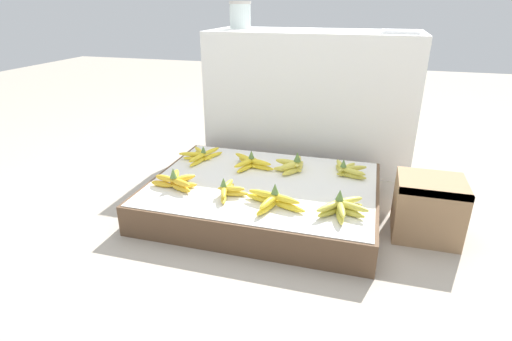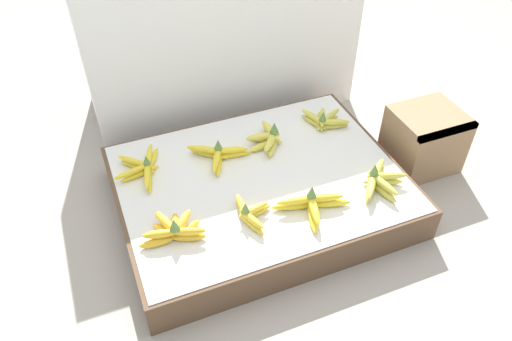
{
  "view_description": "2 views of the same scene",
  "coord_description": "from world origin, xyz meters",
  "px_view_note": "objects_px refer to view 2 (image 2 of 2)",
  "views": [
    {
      "loc": [
        0.47,
        -1.77,
        1.0
      ],
      "look_at": [
        -0.04,
        -0.01,
        0.22
      ],
      "focal_mm": 28.0,
      "sensor_mm": 36.0,
      "label": 1
    },
    {
      "loc": [
        -0.56,
        -1.36,
        1.51
      ],
      "look_at": [
        -0.01,
        0.02,
        0.17
      ],
      "focal_mm": 35.0,
      "sensor_mm": 36.0,
      "label": 2
    }
  ],
  "objects_px": {
    "banana_bunch_middle_midright": "(268,138)",
    "banana_bunch_middle_right": "(324,120)",
    "banana_bunch_front_left": "(174,230)",
    "banana_bunch_front_midright": "(311,204)",
    "banana_bunch_front_right": "(378,181)",
    "banana_bunch_middle_left": "(143,168)",
    "wooden_crate": "(424,139)",
    "banana_bunch_middle_midleft": "(218,154)",
    "banana_bunch_front_midleft": "(249,213)"
  },
  "relations": [
    {
      "from": "banana_bunch_middle_midright",
      "to": "banana_bunch_middle_right",
      "type": "relative_size",
      "value": 1.22
    },
    {
      "from": "banana_bunch_front_left",
      "to": "banana_bunch_front_midright",
      "type": "xyz_separation_m",
      "value": [
        0.5,
        -0.07,
        0.0
      ]
    },
    {
      "from": "banana_bunch_front_right",
      "to": "banana_bunch_middle_left",
      "type": "xyz_separation_m",
      "value": [
        -0.83,
        0.43,
        -0.01
      ]
    },
    {
      "from": "wooden_crate",
      "to": "banana_bunch_middle_midleft",
      "type": "xyz_separation_m",
      "value": [
        -0.89,
        0.19,
        0.05
      ]
    },
    {
      "from": "banana_bunch_front_midleft",
      "to": "banana_bunch_front_midright",
      "type": "height_order",
      "value": "banana_bunch_front_midright"
    },
    {
      "from": "wooden_crate",
      "to": "banana_bunch_middle_right",
      "type": "bearing_deg",
      "value": 147.63
    },
    {
      "from": "banana_bunch_front_right",
      "to": "banana_bunch_middle_left",
      "type": "bearing_deg",
      "value": 152.86
    },
    {
      "from": "banana_bunch_middle_midleft",
      "to": "banana_bunch_middle_midright",
      "type": "relative_size",
      "value": 1.18
    },
    {
      "from": "banana_bunch_front_midright",
      "to": "banana_bunch_front_right",
      "type": "bearing_deg",
      "value": 3.24
    },
    {
      "from": "banana_bunch_middle_left",
      "to": "banana_bunch_middle_midleft",
      "type": "height_order",
      "value": "banana_bunch_middle_midleft"
    },
    {
      "from": "banana_bunch_front_left",
      "to": "banana_bunch_middle_midleft",
      "type": "distance_m",
      "value": 0.44
    },
    {
      "from": "banana_bunch_front_right",
      "to": "banana_bunch_middle_midright",
      "type": "relative_size",
      "value": 1.03
    },
    {
      "from": "banana_bunch_middle_midleft",
      "to": "banana_bunch_middle_right",
      "type": "bearing_deg",
      "value": 5.2
    },
    {
      "from": "banana_bunch_front_midleft",
      "to": "banana_bunch_middle_midright",
      "type": "bearing_deg",
      "value": 57.85
    },
    {
      "from": "banana_bunch_middle_left",
      "to": "banana_bunch_middle_right",
      "type": "distance_m",
      "value": 0.82
    },
    {
      "from": "banana_bunch_middle_midright",
      "to": "banana_bunch_front_right",
      "type": "bearing_deg",
      "value": -54.17
    },
    {
      "from": "banana_bunch_front_midright",
      "to": "banana_bunch_middle_midright",
      "type": "height_order",
      "value": "banana_bunch_middle_midright"
    },
    {
      "from": "banana_bunch_middle_right",
      "to": "banana_bunch_middle_midleft",
      "type": "bearing_deg",
      "value": -174.8
    },
    {
      "from": "banana_bunch_front_midright",
      "to": "banana_bunch_middle_left",
      "type": "bearing_deg",
      "value": 140.26
    },
    {
      "from": "banana_bunch_middle_right",
      "to": "banana_bunch_middle_left",
      "type": "bearing_deg",
      "value": -179.37
    },
    {
      "from": "banana_bunch_front_midleft",
      "to": "banana_bunch_middle_right",
      "type": "xyz_separation_m",
      "value": [
        0.52,
        0.4,
        -0.0
      ]
    },
    {
      "from": "banana_bunch_middle_midright",
      "to": "banana_bunch_middle_right",
      "type": "height_order",
      "value": "banana_bunch_middle_midright"
    },
    {
      "from": "banana_bunch_middle_left",
      "to": "banana_bunch_middle_midright",
      "type": "relative_size",
      "value": 1.22
    },
    {
      "from": "banana_bunch_middle_left",
      "to": "banana_bunch_middle_right",
      "type": "height_order",
      "value": "banana_bunch_middle_right"
    },
    {
      "from": "wooden_crate",
      "to": "banana_bunch_middle_right",
      "type": "distance_m",
      "value": 0.45
    },
    {
      "from": "banana_bunch_front_midleft",
      "to": "banana_bunch_middle_left",
      "type": "height_order",
      "value": "banana_bunch_front_midleft"
    },
    {
      "from": "banana_bunch_front_left",
      "to": "banana_bunch_front_midleft",
      "type": "distance_m",
      "value": 0.28
    },
    {
      "from": "wooden_crate",
      "to": "banana_bunch_front_midleft",
      "type": "relative_size",
      "value": 1.34
    },
    {
      "from": "wooden_crate",
      "to": "banana_bunch_middle_right",
      "type": "xyz_separation_m",
      "value": [
        -0.38,
        0.24,
        0.04
      ]
    },
    {
      "from": "banana_bunch_front_midleft",
      "to": "banana_bunch_middle_midright",
      "type": "distance_m",
      "value": 0.44
    },
    {
      "from": "banana_bunch_front_right",
      "to": "banana_bunch_middle_midright",
      "type": "height_order",
      "value": "banana_bunch_middle_midright"
    },
    {
      "from": "banana_bunch_middle_midleft",
      "to": "banana_bunch_middle_left",
      "type": "bearing_deg",
      "value": 172.92
    },
    {
      "from": "wooden_crate",
      "to": "banana_bunch_front_midleft",
      "type": "xyz_separation_m",
      "value": [
        -0.9,
        -0.16,
        0.04
      ]
    },
    {
      "from": "banana_bunch_front_left",
      "to": "banana_bunch_middle_left",
      "type": "height_order",
      "value": "banana_bunch_front_left"
    },
    {
      "from": "banana_bunch_front_left",
      "to": "banana_bunch_front_midleft",
      "type": "relative_size",
      "value": 1.1
    },
    {
      "from": "banana_bunch_front_midleft",
      "to": "banana_bunch_front_right",
      "type": "bearing_deg",
      "value": -3.44
    },
    {
      "from": "banana_bunch_middle_midright",
      "to": "banana_bunch_middle_midleft",
      "type": "bearing_deg",
      "value": -175.95
    },
    {
      "from": "wooden_crate",
      "to": "banana_bunch_front_left",
      "type": "relative_size",
      "value": 1.22
    },
    {
      "from": "banana_bunch_front_midright",
      "to": "banana_bunch_middle_right",
      "type": "bearing_deg",
      "value": 57.21
    },
    {
      "from": "banana_bunch_front_left",
      "to": "banana_bunch_middle_midleft",
      "type": "height_order",
      "value": "banana_bunch_front_left"
    },
    {
      "from": "banana_bunch_front_midleft",
      "to": "banana_bunch_middle_left",
      "type": "bearing_deg",
      "value": 127.68
    },
    {
      "from": "banana_bunch_front_midleft",
      "to": "banana_bunch_middle_left",
      "type": "distance_m",
      "value": 0.5
    },
    {
      "from": "banana_bunch_front_left",
      "to": "banana_bunch_middle_midright",
      "type": "relative_size",
      "value": 1.08
    },
    {
      "from": "wooden_crate",
      "to": "banana_bunch_middle_right",
      "type": "height_order",
      "value": "wooden_crate"
    },
    {
      "from": "wooden_crate",
      "to": "banana_bunch_middle_midleft",
      "type": "height_order",
      "value": "wooden_crate"
    },
    {
      "from": "banana_bunch_front_midleft",
      "to": "banana_bunch_front_right",
      "type": "height_order",
      "value": "banana_bunch_front_right"
    },
    {
      "from": "banana_bunch_front_left",
      "to": "banana_bunch_middle_left",
      "type": "relative_size",
      "value": 0.88
    },
    {
      "from": "wooden_crate",
      "to": "banana_bunch_front_midleft",
      "type": "height_order",
      "value": "wooden_crate"
    },
    {
      "from": "banana_bunch_front_midright",
      "to": "banana_bunch_middle_midleft",
      "type": "relative_size",
      "value": 1.15
    },
    {
      "from": "banana_bunch_front_left",
      "to": "banana_bunch_middle_right",
      "type": "relative_size",
      "value": 1.31
    }
  ]
}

